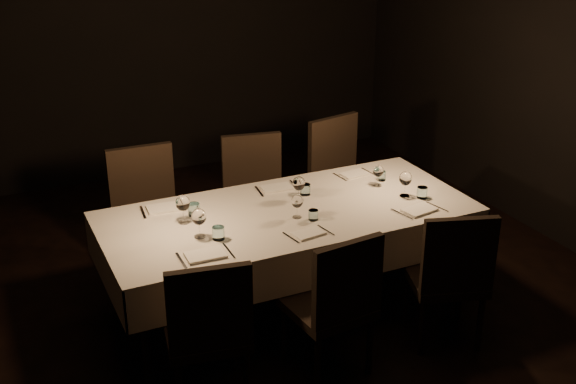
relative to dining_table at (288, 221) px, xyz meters
name	(u,v)px	position (x,y,z in m)	size (l,w,h in m)	color
room	(288,106)	(0.00, 0.00, 0.81)	(5.01, 6.01, 3.01)	black
dining_table	(288,221)	(0.00, 0.00, 0.00)	(2.52, 1.12, 0.76)	black
chair_near_left	(208,327)	(-0.85, -0.76, -0.16)	(0.53, 0.53, 0.96)	black
place_setting_near_left	(205,232)	(-0.66, -0.22, 0.15)	(0.35, 0.41, 0.19)	white
chair_near_center	(336,300)	(-0.07, -0.81, -0.16)	(0.51, 0.51, 0.96)	black
place_setting_near_center	(304,214)	(0.01, -0.22, 0.14)	(0.30, 0.39, 0.16)	white
chair_near_right	(450,273)	(0.75, -0.83, -0.16)	(0.58, 0.58, 0.96)	black
place_setting_near_right	(414,191)	(0.86, -0.22, 0.15)	(0.35, 0.41, 0.19)	white
chair_far_left	(147,210)	(-0.76, 0.85, -0.13)	(0.50, 0.50, 1.02)	black
place_setting_far_left	(180,206)	(-0.69, 0.22, 0.15)	(0.36, 0.42, 0.20)	white
chair_far_center	(255,193)	(0.11, 0.85, -0.14)	(0.56, 0.56, 0.99)	black
place_setting_far_center	(294,186)	(0.14, 0.22, 0.15)	(0.34, 0.40, 0.18)	white
chair_far_right	(342,175)	(0.90, 0.85, -0.12)	(0.59, 0.59, 1.04)	black
place_setting_far_right	(372,173)	(0.79, 0.22, 0.14)	(0.30, 0.39, 0.16)	white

